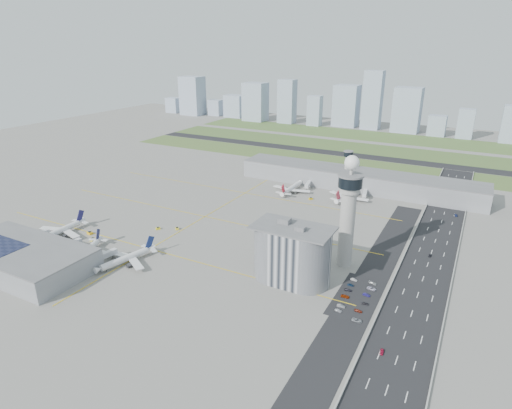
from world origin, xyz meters
The scene contains 63 objects.
ground centered at (0.00, 0.00, 0.00)m, with size 1000.00×1000.00×0.00m, color gray.
grass_strip_0 centered at (-20.00, 225.00, 0.04)m, with size 480.00×50.00×0.08m, color #47622E.
grass_strip_1 centered at (-20.00, 300.00, 0.04)m, with size 480.00×60.00×0.08m, color #3E5C2B.
grass_strip_2 centered at (-20.00, 380.00, 0.04)m, with size 480.00×70.00×0.08m, color #506B32.
runway centered at (-20.00, 262.00, 0.06)m, with size 480.00×22.00×0.10m, color black.
highway centered at (115.00, 0.00, 0.05)m, with size 28.00×500.00×0.10m, color black.
barrier_left centered at (101.00, 0.00, 0.60)m, with size 0.60×500.00×1.20m, color #9E9E99.
barrier_right centered at (129.00, 0.00, 0.60)m, with size 0.60×500.00×1.20m, color #9E9E99.
landside_road centered at (90.00, -10.00, 0.04)m, with size 18.00×260.00×0.08m, color black.
parking_lot centered at (88.00, -22.00, 0.05)m, with size 20.00×44.00×0.10m, color black.
taxiway_line_h_0 centered at (-40.00, -30.00, 0.01)m, with size 260.00×0.60×0.01m, color yellow.
taxiway_line_h_1 centered at (-40.00, 30.00, 0.01)m, with size 260.00×0.60×0.01m, color yellow.
taxiway_line_h_2 centered at (-40.00, 90.00, 0.01)m, with size 260.00×0.60×0.01m, color yellow.
taxiway_line_v centered at (-40.00, 30.00, 0.01)m, with size 0.60×260.00×0.01m, color yellow.
control_tower centered at (72.00, 8.00, 35.04)m, with size 14.00×14.00×64.50m.
secondary_tower centered at (30.00, 150.00, 18.80)m, with size 8.60×8.60×31.90m.
admin_building centered at (51.99, -22.00, 15.30)m, with size 42.00×24.00×33.50m.
terminal_pier centered at (40.00, 148.00, 7.90)m, with size 210.00×32.00×15.80m.
near_terminal centered at (-88.07, -82.02, 6.43)m, with size 84.00×42.00×13.00m.
airplane_near_a centered at (-105.83, -43.07, 5.82)m, with size 41.54×35.31×11.63m, color white, non-canonical shape.
airplane_near_b centered at (-67.60, -54.63, 5.08)m, with size 36.25×30.82×10.15m, color white, non-canonical shape.
airplane_near_c centered at (-39.75, -51.25, 5.61)m, with size 40.04×34.04×11.21m, color white, non-canonical shape.
airplane_far_a centered at (-6.54, 112.40, 5.62)m, with size 40.16×34.13×11.24m, color white, non-canonical shape.
airplane_far_b centered at (42.43, 117.32, 5.81)m, with size 41.47×35.25×11.61m, color white, non-canonical shape.
jet_bridge_near_0 centered at (-113.00, -61.00, 2.85)m, with size 14.00×3.00×5.70m, color silver, non-canonical shape.
jet_bridge_near_1 centered at (-83.00, -61.00, 2.85)m, with size 14.00×3.00×5.70m, color silver, non-canonical shape.
jet_bridge_near_2 centered at (-53.00, -61.00, 2.85)m, with size 14.00×3.00×5.70m, color silver, non-canonical shape.
jet_bridge_far_0 centered at (2.00, 132.00, 2.85)m, with size 14.00×3.00×5.70m, color silver, non-canonical shape.
jet_bridge_far_1 centered at (52.00, 132.00, 2.85)m, with size 14.00×3.00×5.70m, color silver, non-canonical shape.
tug_0 centered at (-90.28, -31.98, 1.01)m, with size 2.39×3.47×2.02m, color #ECAF14, non-canonical shape.
tug_1 centered at (-80.92, -37.93, 0.94)m, with size 2.23×3.25×1.89m, color yellow, non-canonical shape.
tug_2 centered at (-55.20, -4.35, 0.85)m, with size 2.00×2.91×1.69m, color yellow, non-canonical shape.
tug_3 centered at (-43.60, 1.77, 0.86)m, with size 2.03×2.95×1.72m, color yellow, non-canonical shape.
tug_4 centered at (15.39, 101.18, 0.88)m, with size 2.07×3.02×1.75m, color gold, non-canonical shape.
tug_5 centered at (41.78, 111.15, 0.83)m, with size 1.96×2.85×1.65m, color #F8D100, non-canonical shape.
car_lot_0 centered at (83.76, -38.67, 0.62)m, with size 1.45×3.62×1.23m, color silver.
car_lot_1 centered at (83.84, -34.50, 0.65)m, with size 1.37×3.94×1.30m, color gray.
car_lot_2 centered at (83.07, -25.31, 0.59)m, with size 1.96×4.24×1.18m, color #972B05.
car_lot_3 centered at (82.67, -18.73, 0.56)m, with size 1.56×3.84×1.11m, color #26242F.
car_lot_4 centered at (82.35, -13.30, 0.57)m, with size 1.34×3.33×1.13m, color navy.
car_lot_5 centered at (82.31, -7.31, 0.59)m, with size 1.24×3.56×1.17m, color silver.
car_lot_6 centered at (93.77, -42.24, 0.65)m, with size 2.17×4.71×1.31m, color #9297A0.
car_lot_7 centered at (92.33, -34.40, 0.54)m, with size 1.52×3.74×1.08m, color maroon.
car_lot_8 centered at (93.56, -26.88, 0.58)m, with size 1.38×3.42×1.17m, color #25242A.
car_lot_9 centered at (92.20, -18.99, 0.62)m, with size 1.31×3.77×1.24m, color navy.
car_lot_10 centered at (93.00, -11.96, 0.66)m, with size 2.18×4.74×1.32m, color silver.
car_lot_11 centered at (92.11, -6.12, 0.61)m, with size 1.71×4.21×1.22m, color #A0A4A6.
car_hw_0 centered at (108.72, -58.33, 0.62)m, with size 1.47×3.66×1.25m, color #A11435.
car_hw_1 centered at (114.62, 41.58, 0.55)m, with size 1.17×3.36×1.11m, color black.
car_hw_2 centered at (123.05, 118.54, 0.62)m, with size 2.05×4.44×1.23m, color navy.
car_hw_4 centered at (108.58, 181.56, 0.58)m, with size 1.36×3.38×1.15m, color #9EA0A4.
skyline_bldg_0 centered at (-377.77, 421.70, 13.25)m, with size 24.05×19.24×26.50m, color #9EADC1.
skyline_bldg_1 centered at (-331.22, 417.61, 32.80)m, with size 37.63×30.10×65.60m, color #9EADC1.
skyline_bldg_2 centered at (-291.25, 430.16, 13.39)m, with size 22.81×18.25×26.79m, color #9EADC1.
skyline_bldg_3 centered at (-252.58, 431.35, 18.47)m, with size 32.30×25.84×36.93m, color #9EADC1.
skyline_bldg_4 centered at (-204.47, 415.19, 30.18)m, with size 35.81×28.65×60.36m, color #9EADC1.
skyline_bldg_5 centered at (-150.11, 419.66, 33.44)m, with size 25.49×20.39×66.89m, color #9EADC1.
skyline_bldg_6 centered at (-102.68, 417.90, 22.60)m, with size 20.04×16.03×45.20m, color #9EADC1.
skyline_bldg_7 centered at (-59.44, 436.89, 30.61)m, with size 35.76×28.61×61.22m, color #9EADC1.
skyline_bldg_8 centered at (-19.42, 431.56, 41.69)m, with size 26.33×21.06×83.39m, color #9EADC1.
skyline_bldg_9 centered at (30.27, 432.32, 31.06)m, with size 36.96×29.57×62.11m, color #9EADC1.
skyline_bldg_10 centered at (73.27, 423.68, 13.87)m, with size 23.01×18.41×27.75m, color #9EADC1.
skyline_bldg_11 centered at (108.28, 423.34, 19.48)m, with size 20.22×16.18×38.97m, color #9EADC1.
Camera 1 is at (130.41, -209.02, 119.75)m, focal length 30.00 mm.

